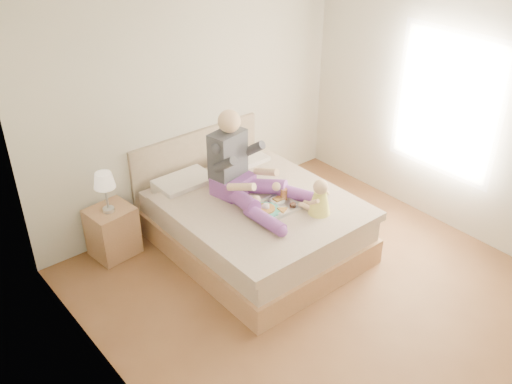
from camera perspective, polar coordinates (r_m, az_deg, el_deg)
room at (r=4.90m, az=8.09°, el=3.92°), size 4.02×4.22×2.71m
bed at (r=6.13m, az=-0.55°, el=-2.75°), size 1.70×2.18×1.00m
nightstand at (r=6.20m, az=-14.15°, el=-3.85°), size 0.49×0.45×0.55m
lamp at (r=5.86m, az=-14.93°, el=0.93°), size 0.22×0.22×0.44m
adult at (r=5.83m, az=-1.30°, el=1.93°), size 0.83×1.21×0.95m
tray at (r=5.75m, az=1.71°, el=-1.39°), size 0.48×0.38×0.14m
baby at (r=5.65m, az=6.33°, el=-0.76°), size 0.24×0.34×0.37m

